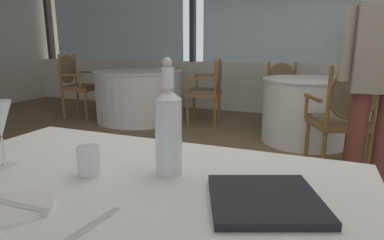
{
  "coord_description": "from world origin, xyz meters",
  "views": [
    {
      "loc": [
        0.48,
        -1.94,
        1.14
      ],
      "look_at": [
        0.09,
        -0.95,
        0.89
      ],
      "focal_mm": 29.72,
      "sensor_mm": 36.0,
      "label": 1
    }
  ],
  "objects_px": {
    "side_plate": "(16,207)",
    "dining_chair_2_0": "(283,88)",
    "water_tumbler": "(89,161)",
    "menu_book": "(265,199)",
    "water_bottle": "(168,129)",
    "dining_chair_2_1": "(345,112)",
    "dining_chair_0_0": "(75,80)",
    "diner_person_0": "(379,74)",
    "dining_chair_0_1": "(210,86)"
  },
  "relations": [
    {
      "from": "side_plate",
      "to": "dining_chair_2_0",
      "type": "relative_size",
      "value": 0.19
    },
    {
      "from": "water_tumbler",
      "to": "dining_chair_2_1",
      "type": "height_order",
      "value": "dining_chair_2_1"
    },
    {
      "from": "side_plate",
      "to": "menu_book",
      "type": "height_order",
      "value": "menu_book"
    },
    {
      "from": "dining_chair_0_0",
      "to": "dining_chair_2_0",
      "type": "distance_m",
      "value": 3.27
    },
    {
      "from": "water_bottle",
      "to": "diner_person_0",
      "type": "relative_size",
      "value": 0.21
    },
    {
      "from": "water_tumbler",
      "to": "dining_chair_2_1",
      "type": "xyz_separation_m",
      "value": [
        0.87,
        2.35,
        -0.24
      ]
    },
    {
      "from": "dining_chair_0_1",
      "to": "diner_person_0",
      "type": "xyz_separation_m",
      "value": [
        1.84,
        -1.83,
        0.39
      ]
    },
    {
      "from": "side_plate",
      "to": "dining_chair_2_1",
      "type": "height_order",
      "value": "dining_chair_2_1"
    },
    {
      "from": "side_plate",
      "to": "dining_chair_2_0",
      "type": "xyz_separation_m",
      "value": [
        0.2,
        4.32,
        -0.24
      ]
    },
    {
      "from": "side_plate",
      "to": "menu_book",
      "type": "bearing_deg",
      "value": 24.15
    },
    {
      "from": "dining_chair_2_0",
      "to": "dining_chair_0_1",
      "type": "bearing_deg",
      "value": -89.5
    },
    {
      "from": "water_bottle",
      "to": "dining_chair_2_0",
      "type": "height_order",
      "value": "water_bottle"
    },
    {
      "from": "water_bottle",
      "to": "dining_chair_2_1",
      "type": "height_order",
      "value": "water_bottle"
    },
    {
      "from": "water_bottle",
      "to": "water_tumbler",
      "type": "height_order",
      "value": "water_bottle"
    },
    {
      "from": "dining_chair_0_0",
      "to": "dining_chair_2_1",
      "type": "distance_m",
      "value": 4.02
    },
    {
      "from": "dining_chair_0_1",
      "to": "dining_chair_2_1",
      "type": "relative_size",
      "value": 0.97
    },
    {
      "from": "menu_book",
      "to": "dining_chair_0_0",
      "type": "relative_size",
      "value": 0.26
    },
    {
      "from": "water_bottle",
      "to": "water_tumbler",
      "type": "bearing_deg",
      "value": -155.98
    },
    {
      "from": "water_tumbler",
      "to": "diner_person_0",
      "type": "relative_size",
      "value": 0.05
    },
    {
      "from": "side_plate",
      "to": "dining_chair_2_0",
      "type": "distance_m",
      "value": 4.33
    },
    {
      "from": "dining_chair_2_1",
      "to": "water_bottle",
      "type": "bearing_deg",
      "value": 142.08
    },
    {
      "from": "side_plate",
      "to": "water_bottle",
      "type": "bearing_deg",
      "value": 53.24
    },
    {
      "from": "dining_chair_2_1",
      "to": "dining_chair_2_0",
      "type": "bearing_deg",
      "value": -0.0
    },
    {
      "from": "water_bottle",
      "to": "dining_chair_0_0",
      "type": "distance_m",
      "value": 4.62
    },
    {
      "from": "menu_book",
      "to": "dining_chair_2_1",
      "type": "xyz_separation_m",
      "value": [
        0.35,
        2.33,
        -0.21
      ]
    },
    {
      "from": "diner_person_0",
      "to": "dining_chair_0_0",
      "type": "bearing_deg",
      "value": -115.98
    },
    {
      "from": "dining_chair_2_1",
      "to": "side_plate",
      "type": "bearing_deg",
      "value": 139.05
    },
    {
      "from": "side_plate",
      "to": "diner_person_0",
      "type": "distance_m",
      "value": 2.33
    },
    {
      "from": "water_bottle",
      "to": "menu_book",
      "type": "height_order",
      "value": "water_bottle"
    },
    {
      "from": "dining_chair_0_1",
      "to": "diner_person_0",
      "type": "bearing_deg",
      "value": 127.41
    },
    {
      "from": "menu_book",
      "to": "water_tumbler",
      "type": "bearing_deg",
      "value": 160.0
    },
    {
      "from": "water_bottle",
      "to": "water_tumbler",
      "type": "xyz_separation_m",
      "value": [
        -0.22,
        -0.1,
        -0.1
      ]
    },
    {
      "from": "water_tumbler",
      "to": "menu_book",
      "type": "bearing_deg",
      "value": 1.38
    },
    {
      "from": "dining_chair_0_1",
      "to": "dining_chair_2_0",
      "type": "relative_size",
      "value": 1.06
    },
    {
      "from": "water_tumbler",
      "to": "menu_book",
      "type": "relative_size",
      "value": 0.33
    },
    {
      "from": "dining_chair_0_1",
      "to": "dining_chair_2_0",
      "type": "bearing_deg",
      "value": -165.47
    },
    {
      "from": "water_bottle",
      "to": "dining_chair_0_0",
      "type": "relative_size",
      "value": 0.34
    },
    {
      "from": "dining_chair_0_0",
      "to": "diner_person_0",
      "type": "xyz_separation_m",
      "value": [
        4.04,
        -1.53,
        0.36
      ]
    },
    {
      "from": "water_bottle",
      "to": "diner_person_0",
      "type": "height_order",
      "value": "diner_person_0"
    },
    {
      "from": "water_bottle",
      "to": "dining_chair_2_1",
      "type": "relative_size",
      "value": 0.35
    },
    {
      "from": "diner_person_0",
      "to": "side_plate",
      "type": "bearing_deg",
      "value": -31.83
    },
    {
      "from": "menu_book",
      "to": "dining_chair_2_0",
      "type": "xyz_separation_m",
      "value": [
        -0.34,
        4.07,
        -0.25
      ]
    },
    {
      "from": "dining_chair_2_1",
      "to": "diner_person_0",
      "type": "distance_m",
      "value": 0.65
    },
    {
      "from": "water_tumbler",
      "to": "dining_chair_2_0",
      "type": "distance_m",
      "value": 4.1
    },
    {
      "from": "dining_chair_0_0",
      "to": "water_bottle",
      "type": "bearing_deg",
      "value": -53.12
    },
    {
      "from": "dining_chair_0_1",
      "to": "diner_person_0",
      "type": "distance_m",
      "value": 2.63
    },
    {
      "from": "side_plate",
      "to": "dining_chair_0_0",
      "type": "distance_m",
      "value": 4.69
    },
    {
      "from": "side_plate",
      "to": "dining_chair_2_1",
      "type": "relative_size",
      "value": 0.18
    },
    {
      "from": "diner_person_0",
      "to": "dining_chair_2_0",
      "type": "bearing_deg",
      "value": -164.6
    },
    {
      "from": "water_bottle",
      "to": "dining_chair_0_0",
      "type": "xyz_separation_m",
      "value": [
        -3.24,
        3.28,
        -0.31
      ]
    }
  ]
}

